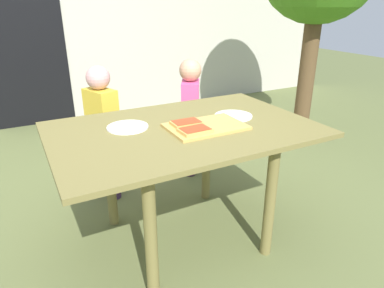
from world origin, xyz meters
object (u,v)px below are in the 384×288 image
dining_table (184,143)px  cutting_board (206,127)px  child_right (190,109)px  plate_white_right (233,116)px  pizza_slice_far_left (187,123)px  child_left (103,125)px  plate_white_left (128,127)px  pizza_slice_near_left (196,130)px

dining_table → cutting_board: size_ratio=3.42×
cutting_board → child_right: bearing=67.6°
plate_white_right → child_right: (0.11, 0.78, -0.18)m
pizza_slice_far_left → child_left: child_left is taller
plate_white_right → cutting_board: bearing=-159.0°
plate_white_right → child_left: (-0.64, 0.73, -0.18)m
child_left → plate_white_left: bearing=-90.1°
plate_white_right → child_right: child_right is taller
pizza_slice_far_left → child_left: (-0.30, 0.76, -0.20)m
pizza_slice_far_left → pizza_slice_near_left: 0.13m
pizza_slice_far_left → pizza_slice_near_left: size_ratio=0.99×
child_left → dining_table: bearing=-69.3°
plate_white_left → cutting_board: bearing=-27.9°
pizza_slice_near_left → dining_table: bearing=91.3°
child_left → child_right: (0.75, 0.06, -0.00)m
plate_white_right → child_left: bearing=131.5°
cutting_board → child_left: size_ratio=0.43×
cutting_board → pizza_slice_far_left: size_ratio=2.56×
cutting_board → plate_white_right: bearing=21.0°
cutting_board → child_right: size_ratio=0.43×
pizza_slice_far_left → pizza_slice_near_left: same height
dining_table → child_left: (-0.29, 0.76, -0.08)m
plate_white_right → dining_table: bearing=-175.4°
pizza_slice_far_left → plate_white_left: (-0.30, 0.15, -0.02)m
dining_table → plate_white_right: plate_white_right is taller
pizza_slice_far_left → plate_white_right: (0.34, 0.04, -0.02)m
pizza_slice_far_left → child_left: bearing=111.3°
dining_table → child_left: child_left is taller
pizza_slice_near_left → pizza_slice_far_left: bearing=85.6°
pizza_slice_near_left → plate_white_left: 0.40m
plate_white_left → child_right: child_right is taller
plate_white_right → pizza_slice_far_left: bearing=-174.0°
plate_white_left → plate_white_right: 0.65m
pizza_slice_near_left → child_left: size_ratio=0.17×
pizza_slice_near_left → child_right: size_ratio=0.17×
dining_table → child_left: bearing=110.7°
pizza_slice_far_left → pizza_slice_near_left: bearing=-94.4°
dining_table → child_left: size_ratio=1.46×
dining_table → plate_white_right: 0.37m
plate_white_left → child_right: bearing=41.9°
child_right → pizza_slice_far_left: bearing=-118.9°
dining_table → plate_white_left: size_ratio=6.35×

